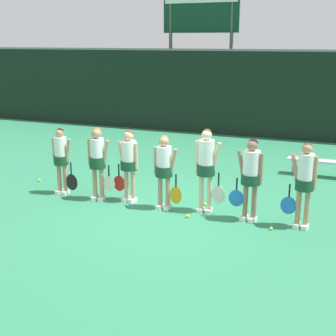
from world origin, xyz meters
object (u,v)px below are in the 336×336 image
at_px(scoreboard, 200,28).
at_px(player_2, 129,159).
at_px(tennis_ball_2, 205,204).
at_px(tennis_ball_3, 271,228).
at_px(player_0, 61,157).
at_px(player_4, 206,163).
at_px(player_5, 251,173).
at_px(player_6, 304,179).
at_px(tennis_ball_0, 187,216).
at_px(player_3, 164,166).
at_px(bench_courtside, 326,163).
at_px(player_1, 98,158).
at_px(tennis_ball_4, 39,180).

distance_m(scoreboard, player_2, 10.05).
xyz_separation_m(tennis_ball_2, tennis_ball_3, (1.61, -0.85, -0.00)).
height_order(player_0, tennis_ball_3, player_0).
distance_m(scoreboard, player_0, 10.08).
relative_size(player_4, tennis_ball_2, 25.58).
distance_m(player_5, player_6, 1.04).
height_order(player_4, player_5, player_4).
distance_m(player_0, player_6, 5.55).
relative_size(scoreboard, tennis_ball_0, 75.11).
bearing_deg(tennis_ball_0, player_3, 153.29).
relative_size(scoreboard, tennis_ball_3, 80.48).
height_order(player_4, tennis_ball_2, player_4).
distance_m(bench_courtside, tennis_ball_3, 4.30).
relative_size(player_5, tennis_ball_3, 26.08).
distance_m(player_1, player_2, 0.72).
relative_size(player_0, player_2, 0.96).
relative_size(player_2, player_4, 0.92).
height_order(bench_courtside, player_3, player_3).
relative_size(bench_courtside, tennis_ball_2, 28.79).
relative_size(player_0, tennis_ball_4, 23.05).
bearing_deg(tennis_ball_0, player_5, 15.47).
bearing_deg(scoreboard, player_4, -71.10).
height_order(tennis_ball_0, tennis_ball_3, tennis_ball_0).
xyz_separation_m(scoreboard, tennis_ball_3, (4.74, -9.97, -4.01)).
relative_size(player_0, tennis_ball_3, 24.43).
bearing_deg(tennis_ball_2, tennis_ball_0, -98.07).
height_order(player_5, tennis_ball_3, player_5).
height_order(bench_courtside, player_2, player_2).
bearing_deg(player_0, player_3, -3.34).
distance_m(scoreboard, player_3, 10.38).
relative_size(scoreboard, tennis_ball_4, 75.95).
xyz_separation_m(player_5, tennis_ball_2, (-1.09, 0.50, -0.98)).
height_order(player_2, tennis_ball_3, player_2).
xyz_separation_m(player_0, tennis_ball_4, (-1.16, 0.62, -0.88)).
bearing_deg(bench_courtside, tennis_ball_2, -123.31).
bearing_deg(player_4, player_1, -176.62).
bearing_deg(player_3, player_5, 0.32).
relative_size(scoreboard, player_0, 3.29).
bearing_deg(tennis_ball_0, bench_courtside, 59.77).
relative_size(player_0, player_1, 0.94).
bearing_deg(tennis_ball_2, player_6, -13.48).
relative_size(bench_courtside, player_6, 1.19).
xyz_separation_m(bench_courtside, tennis_ball_2, (-2.33, -3.37, -0.36)).
relative_size(player_1, player_3, 1.04).
xyz_separation_m(tennis_ball_2, tennis_ball_4, (-4.58, 0.16, -0.00)).
bearing_deg(player_6, player_0, -173.85).
height_order(player_2, player_5, player_5).
bearing_deg(player_5, player_3, -167.81).
relative_size(scoreboard, player_4, 2.91).
xyz_separation_m(player_3, tennis_ball_2, (0.77, 0.51, -0.93)).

